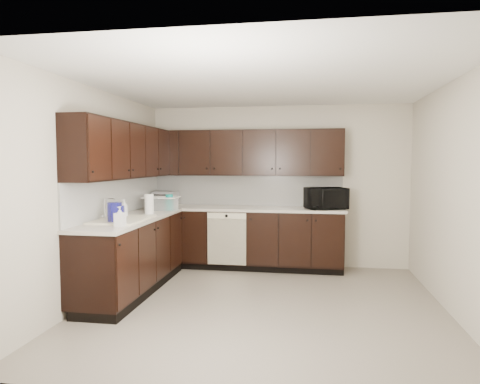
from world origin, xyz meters
name	(u,v)px	position (x,y,z in m)	size (l,w,h in m)	color
floor	(264,306)	(0.00, 0.00, 0.00)	(4.00, 4.00, 0.00)	gray
ceiling	(265,82)	(0.00, 0.00, 2.50)	(4.00, 4.00, 0.00)	white
wall_back	(277,186)	(0.00, 2.00, 1.25)	(4.00, 0.02, 2.50)	#BEB6A2
wall_left	(97,194)	(-2.00, 0.00, 1.25)	(0.02, 4.00, 2.50)	#BEB6A2
wall_right	(456,199)	(2.00, 0.00, 1.25)	(0.02, 4.00, 2.50)	#BEB6A2
wall_front	(232,220)	(0.00, -2.00, 1.25)	(4.00, 0.02, 2.50)	#BEB6A2
lower_cabinets	(202,248)	(-1.01, 1.11, 0.41)	(3.00, 2.80, 0.90)	black
countertop	(201,212)	(-1.01, 1.11, 0.92)	(3.03, 2.83, 0.04)	#BEB4A6
backsplash	(191,193)	(-1.22, 1.32, 1.18)	(3.00, 2.80, 0.48)	white
upper_cabinets	(196,152)	(-1.10, 1.20, 1.77)	(3.00, 2.80, 0.70)	black
dishwasher	(227,235)	(-0.70, 1.41, 0.55)	(0.58, 0.04, 0.78)	beige
sink	(122,225)	(-1.68, -0.01, 0.88)	(0.54, 0.82, 0.42)	beige
microwave	(326,198)	(0.74, 1.64, 1.10)	(0.57, 0.38, 0.31)	black
soap_bottle_a	(120,216)	(-1.50, -0.46, 1.05)	(0.10, 0.10, 0.22)	gray
soap_bottle_b	(124,208)	(-1.77, 0.24, 1.05)	(0.09, 0.09, 0.23)	gray
toaster_oven	(166,198)	(-1.75, 1.74, 1.05)	(0.36, 0.27, 0.23)	#BBBBBD
storage_bin	(161,203)	(-1.62, 1.17, 1.03)	(0.46, 0.34, 0.18)	silver
blue_pitcher	(115,213)	(-1.66, -0.24, 1.06)	(0.16, 0.16, 0.24)	navy
teal_tumbler	(169,202)	(-1.48, 1.12, 1.05)	(0.10, 0.10, 0.23)	#0B7E78
paper_towel_roll	(149,204)	(-1.61, 0.67, 1.07)	(0.12, 0.12, 0.26)	white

